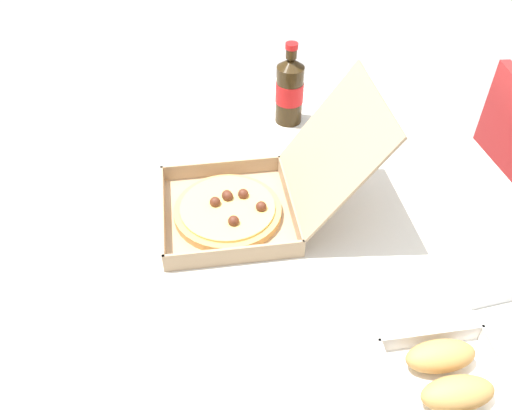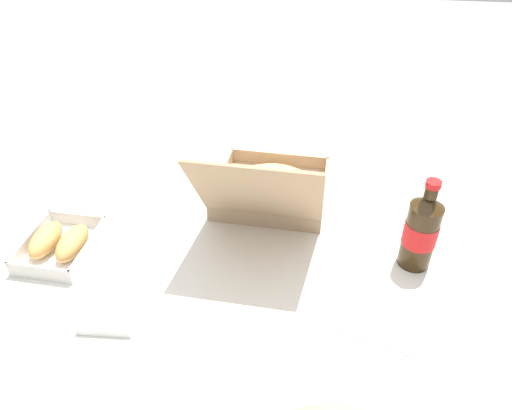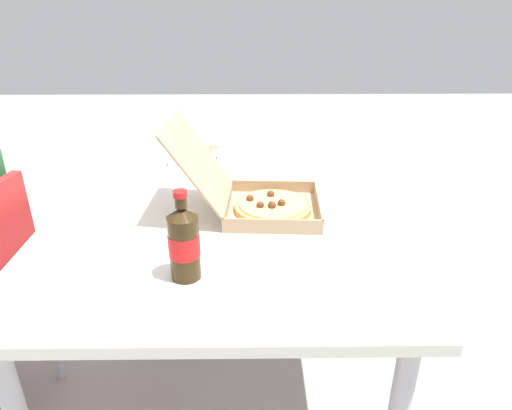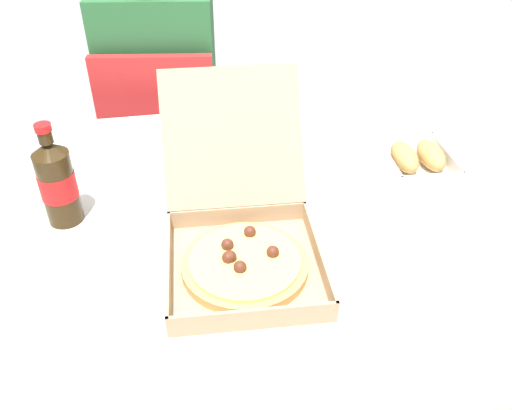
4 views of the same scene
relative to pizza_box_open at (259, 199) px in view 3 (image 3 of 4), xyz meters
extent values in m
plane|color=gray|center=(0.02, 0.13, -0.74)|extent=(10.00, 10.00, 0.00)
cube|color=silver|center=(0.02, 0.13, -0.06)|extent=(1.21, 1.02, 0.03)
cylinder|color=#B7B7BC|center=(0.56, -0.32, -0.41)|extent=(0.05, 0.05, 0.67)
cylinder|color=#B7B7BC|center=(0.56, 0.57, -0.41)|extent=(0.05, 0.05, 0.67)
cylinder|color=#B2B2B7|center=(0.02, 0.74, -0.53)|extent=(0.03, 0.03, 0.43)
cube|color=tan|center=(0.00, -0.04, -0.04)|extent=(0.30, 0.30, 0.01)
cube|color=tan|center=(-0.01, -0.18, -0.02)|extent=(0.28, 0.02, 0.04)
cube|color=tan|center=(-0.14, -0.03, -0.02)|extent=(0.02, 0.28, 0.04)
cube|color=tan|center=(0.14, -0.05, -0.02)|extent=(0.02, 0.28, 0.04)
cube|color=tan|center=(0.01, 0.10, -0.02)|extent=(0.28, 0.02, 0.04)
cube|color=tan|center=(0.01, 0.18, 0.12)|extent=(0.29, 0.18, 0.24)
cylinder|color=tan|center=(0.00, -0.04, -0.03)|extent=(0.24, 0.24, 0.02)
cylinder|color=#EAC666|center=(0.00, -0.04, -0.02)|extent=(0.21, 0.21, 0.01)
sphere|color=#562819|center=(0.05, -0.04, -0.01)|extent=(0.02, 0.02, 0.02)
sphere|color=#562819|center=(0.02, 0.03, -0.01)|extent=(0.02, 0.02, 0.02)
sphere|color=#562819|center=(-0.03, -0.04, -0.01)|extent=(0.02, 0.02, 0.02)
sphere|color=#562819|center=(-0.03, 0.00, -0.01)|extent=(0.02, 0.02, 0.02)
sphere|color=#562819|center=(-0.03, -0.04, -0.01)|extent=(0.02, 0.02, 0.02)
sphere|color=#562819|center=(-0.01, -0.07, -0.01)|extent=(0.02, 0.02, 0.02)
cube|color=white|center=(0.46, 0.25, -0.04)|extent=(0.16, 0.20, 0.00)
cube|color=silver|center=(0.46, 0.15, -0.02)|extent=(0.15, 0.01, 0.03)
cube|color=silver|center=(0.47, 0.34, -0.02)|extent=(0.15, 0.01, 0.03)
cube|color=silver|center=(0.39, 0.25, -0.02)|extent=(0.01, 0.19, 0.03)
cube|color=silver|center=(0.53, 0.24, -0.02)|extent=(0.01, 0.19, 0.03)
ellipsoid|color=tan|center=(0.43, 0.25, -0.01)|extent=(0.06, 0.12, 0.05)
ellipsoid|color=tan|center=(0.49, 0.24, -0.01)|extent=(0.06, 0.12, 0.05)
cylinder|color=#33230F|center=(-0.35, 0.18, 0.04)|extent=(0.07, 0.07, 0.16)
cone|color=#33230F|center=(-0.35, 0.18, 0.13)|extent=(0.07, 0.07, 0.02)
cylinder|color=#33230F|center=(-0.35, 0.18, 0.15)|extent=(0.03, 0.03, 0.02)
cylinder|color=red|center=(-0.35, 0.18, 0.17)|extent=(0.03, 0.03, 0.01)
cylinder|color=red|center=(-0.35, 0.18, 0.04)|extent=(0.07, 0.07, 0.06)
cube|color=white|center=(-0.25, 0.34, -0.04)|extent=(0.24, 0.20, 0.00)
cube|color=white|center=(0.28, 0.41, -0.03)|extent=(0.12, 0.12, 0.02)
camera|label=1|loc=(0.83, -0.14, 0.76)|focal=36.64mm
camera|label=2|loc=(-0.09, 1.03, 0.74)|focal=34.36mm
camera|label=3|loc=(-1.26, 0.02, 0.58)|focal=32.02mm
camera|label=4|loc=(-0.11, -0.76, 0.65)|focal=37.37mm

